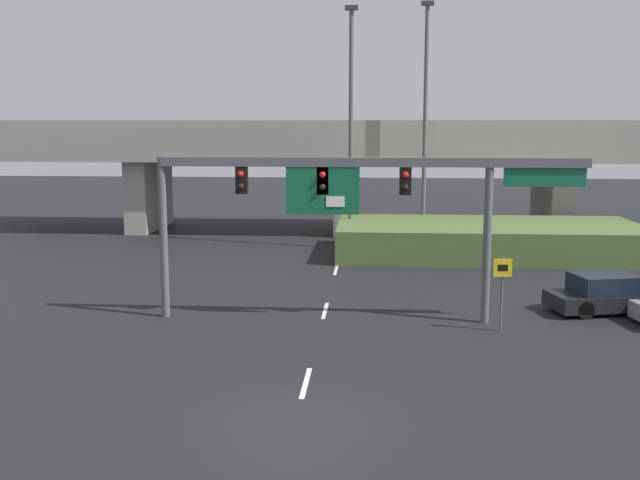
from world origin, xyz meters
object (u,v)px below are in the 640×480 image
(parked_sedan_near_right, at_px, (607,295))
(signal_gantry, at_px, (353,190))
(highway_light_pole_near, at_px, (351,123))
(highway_light_pole_far, at_px, (425,118))
(speed_limit_sign, at_px, (502,283))

(parked_sedan_near_right, bearing_deg, signal_gantry, 178.05)
(signal_gantry, relative_size, highway_light_pole_near, 1.13)
(parked_sedan_near_right, bearing_deg, highway_light_pole_far, 96.75)
(highway_light_pole_near, relative_size, highway_light_pole_far, 0.96)
(speed_limit_sign, distance_m, highway_light_pole_near, 18.09)
(highway_light_pole_near, relative_size, parked_sedan_near_right, 2.84)
(signal_gantry, height_order, highway_light_pole_far, highway_light_pole_far)
(speed_limit_sign, height_order, parked_sedan_near_right, speed_limit_sign)
(speed_limit_sign, bearing_deg, signal_gantry, 167.65)
(highway_light_pole_far, distance_m, parked_sedan_near_right, 18.01)
(highway_light_pole_far, bearing_deg, parked_sedan_near_right, -70.15)
(signal_gantry, bearing_deg, parked_sedan_near_right, 11.14)
(highway_light_pole_near, distance_m, parked_sedan_near_right, 17.83)
(signal_gantry, relative_size, parked_sedan_near_right, 3.21)
(signal_gantry, height_order, highway_light_pole_near, highway_light_pole_near)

